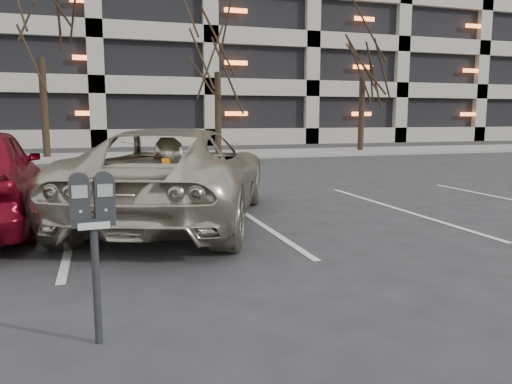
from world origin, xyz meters
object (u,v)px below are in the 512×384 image
at_px(parking_meter, 93,216).
at_px(suv_silver, 177,175).
at_px(tree_c, 217,19).
at_px(tree_d, 364,30).

bearing_deg(parking_meter, suv_silver, 69.17).
distance_m(tree_c, tree_d, 7.00).
bearing_deg(tree_c, tree_d, 0.00).
bearing_deg(tree_d, parking_meter, -124.11).
xyz_separation_m(parking_meter, suv_silver, (1.23, 4.33, -0.21)).
relative_size(parking_meter, suv_silver, 0.21).
distance_m(tree_d, suv_silver, 17.93).
bearing_deg(parking_meter, tree_c, 69.24).
distance_m(tree_c, parking_meter, 19.08).
xyz_separation_m(tree_d, suv_silver, (-10.80, -13.43, -4.95)).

